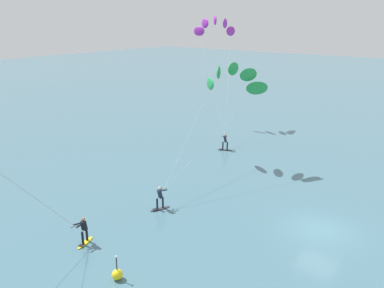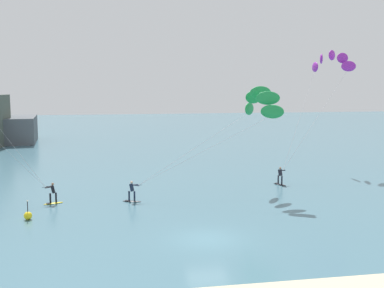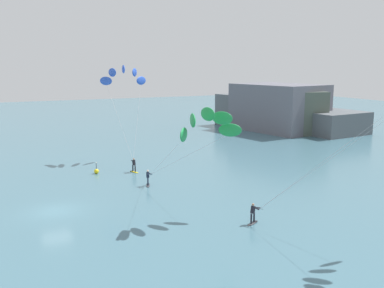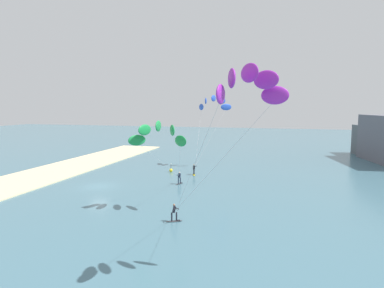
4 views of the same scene
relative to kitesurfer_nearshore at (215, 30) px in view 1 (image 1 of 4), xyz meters
name	(u,v)px [view 1 (image 1 of 4)]	position (x,y,z in m)	size (l,w,h in m)	color
ground_plane	(320,230)	(-17.75, -20.76, -11.28)	(240.00, 240.00, 0.00)	#426B7A
kitesurfer_nearshore	(215,30)	(0.00, 0.00, 0.00)	(10.93, 10.35, 12.95)	#333338
kitesurfer_far_out	(231,81)	(-11.31, -9.65, -3.73)	(12.85, 6.03, 9.11)	#333338
marker_buoy	(117,274)	(-29.11, -14.64, -10.98)	(0.56, 0.56, 1.38)	yellow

